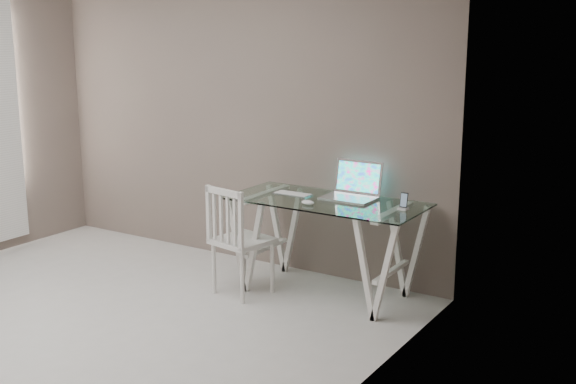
# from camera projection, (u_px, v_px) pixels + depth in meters

# --- Properties ---
(room) EXTENTS (4.50, 4.52, 2.71)m
(room) POSITION_uv_depth(u_px,v_px,m) (9.00, 79.00, 4.33)
(room) COLOR #B7B4AF
(room) RESTS_ON ground
(desk) EXTENTS (1.50, 0.70, 0.75)m
(desk) POSITION_uv_depth(u_px,v_px,m) (325.00, 246.00, 5.52)
(desk) COLOR silver
(desk) RESTS_ON ground
(chair) EXTENTS (0.46, 0.46, 0.86)m
(chair) POSITION_uv_depth(u_px,v_px,m) (236.00, 236.00, 5.47)
(chair) COLOR silver
(chair) RESTS_ON ground
(laptop) EXTENTS (0.39, 0.33, 0.28)m
(laptop) POSITION_uv_depth(u_px,v_px,m) (353.00, 189.00, 5.52)
(laptop) COLOR silver
(laptop) RESTS_ON desk
(keyboard) EXTENTS (0.30, 0.13, 0.01)m
(keyboard) POSITION_uv_depth(u_px,v_px,m) (293.00, 194.00, 5.64)
(keyboard) COLOR silver
(keyboard) RESTS_ON desk
(mouse) EXTENTS (0.10, 0.06, 0.03)m
(mouse) POSITION_uv_depth(u_px,v_px,m) (308.00, 202.00, 5.31)
(mouse) COLOR white
(mouse) RESTS_ON desk
(phone_dock) EXTENTS (0.07, 0.07, 0.12)m
(phone_dock) POSITION_uv_depth(u_px,v_px,m) (403.00, 205.00, 5.16)
(phone_dock) COLOR white
(phone_dock) RESTS_ON desk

